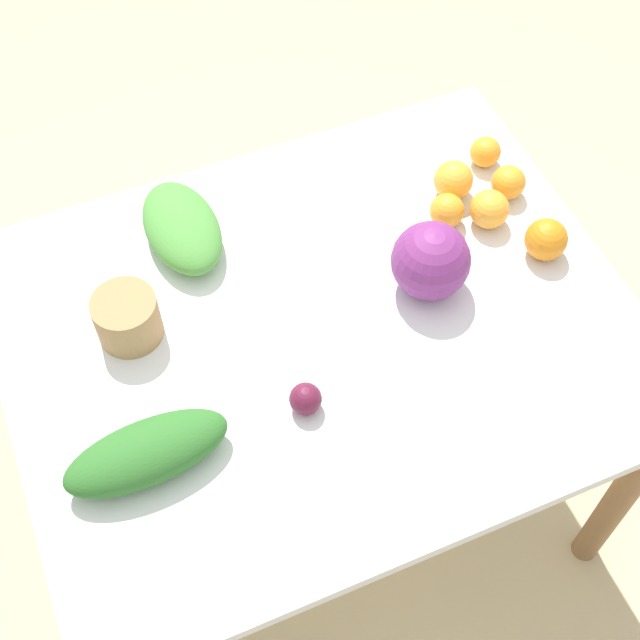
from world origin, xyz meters
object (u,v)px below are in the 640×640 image
object	(u,v)px
greens_bunch_dandelion	(182,228)
orange_0	(508,182)
orange_2	(447,211)
orange_3	(489,209)
cabbage_purple	(431,261)
greens_bunch_chard	(147,453)
orange_4	(485,152)
orange_1	(546,239)
orange_5	(453,180)
paper_bag	(127,318)
beet_root	(306,399)

from	to	relation	value
greens_bunch_dandelion	orange_0	bearing A→B (deg)	167.81
greens_bunch_dandelion	orange_2	size ratio (longest dim) A/B	3.51
orange_2	orange_3	world-z (taller)	orange_3
cabbage_purple	greens_bunch_chard	distance (m)	0.62
greens_bunch_chard	orange_3	world-z (taller)	greens_bunch_chard
greens_bunch_dandelion	orange_4	world-z (taller)	greens_bunch_dandelion
orange_1	orange_5	bearing A→B (deg)	-66.14
paper_bag	greens_bunch_chard	bearing A→B (deg)	80.54
orange_1	orange_2	world-z (taller)	orange_1
greens_bunch_dandelion	orange_4	bearing A→B (deg)	176.11
paper_bag	orange_5	size ratio (longest dim) A/B	1.48
orange_0	cabbage_purple	bearing A→B (deg)	29.65
cabbage_purple	orange_2	xyz separation A→B (m)	(-0.11, -0.13, -0.04)
paper_bag	orange_0	distance (m)	0.81
greens_bunch_dandelion	greens_bunch_chard	bearing A→B (deg)	65.30
paper_bag	orange_1	size ratio (longest dim) A/B	1.43
orange_0	orange_5	size ratio (longest dim) A/B	0.87
orange_5	orange_2	bearing A→B (deg)	53.61
orange_1	orange_3	xyz separation A→B (m)	(0.06, -0.11, -0.00)
orange_5	greens_bunch_dandelion	bearing A→B (deg)	-9.88
greens_bunch_chard	greens_bunch_dandelion	size ratio (longest dim) A/B	1.16
paper_bag	orange_4	world-z (taller)	paper_bag
beet_root	orange_4	bearing A→B (deg)	-145.17
orange_3	orange_2	bearing A→B (deg)	-23.11
orange_1	greens_bunch_dandelion	bearing A→B (deg)	-25.42
greens_bunch_dandelion	orange_1	world-z (taller)	orange_1
orange_5	cabbage_purple	bearing A→B (deg)	51.43
cabbage_purple	greens_bunch_chard	size ratio (longest dim) A/B	0.53
orange_0	paper_bag	bearing A→B (deg)	2.21
orange_1	orange_2	size ratio (longest dim) A/B	1.20
greens_bunch_dandelion	orange_3	bearing A→B (deg)	161.60
beet_root	orange_0	world-z (taller)	orange_0
beet_root	orange_5	size ratio (longest dim) A/B	0.71
greens_bunch_dandelion	orange_2	bearing A→B (deg)	162.35
beet_root	orange_1	bearing A→B (deg)	-166.21
orange_3	greens_bunch_chard	bearing A→B (deg)	17.64
orange_0	orange_5	world-z (taller)	orange_5
greens_bunch_chard	orange_1	bearing A→B (deg)	-170.83
orange_4	orange_5	world-z (taller)	orange_5
orange_1	orange_3	size ratio (longest dim) A/B	1.06
greens_bunch_chard	orange_1	world-z (taller)	same
greens_bunch_dandelion	orange_5	bearing A→B (deg)	170.12
paper_bag	orange_3	distance (m)	0.74
cabbage_purple	paper_bag	bearing A→B (deg)	-11.65
greens_bunch_chard	greens_bunch_dandelion	world-z (taller)	greens_bunch_chard
paper_bag	orange_5	xyz separation A→B (m)	(-0.71, -0.08, -0.01)
paper_bag	orange_5	distance (m)	0.71
cabbage_purple	greens_bunch_dandelion	world-z (taller)	cabbage_purple
paper_bag	beet_root	world-z (taller)	paper_bag
greens_bunch_chard	orange_0	bearing A→B (deg)	-160.66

